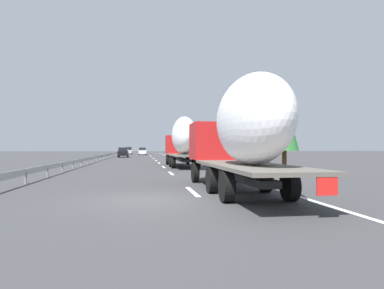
{
  "coord_description": "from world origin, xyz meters",
  "views": [
    {
      "loc": [
        -12.2,
        0.3,
        1.81
      ],
      "look_at": [
        17.8,
        -4.1,
        2.08
      ],
      "focal_mm": 32.65,
      "sensor_mm": 36.0,
      "label": 1
    }
  ],
  "objects_px": {
    "road_sign": "(191,146)",
    "car_silver_hatch": "(129,151)",
    "car_white_van": "(142,151)",
    "truck_trailing": "(241,131)",
    "car_black_suv": "(123,152)",
    "truck_lead": "(183,140)"
  },
  "relations": [
    {
      "from": "road_sign",
      "to": "car_silver_hatch",
      "type": "bearing_deg",
      "value": 11.77
    },
    {
      "from": "car_silver_hatch",
      "to": "car_white_van",
      "type": "relative_size",
      "value": 0.98
    },
    {
      "from": "truck_trailing",
      "to": "car_silver_hatch",
      "type": "relative_size",
      "value": 2.69
    },
    {
      "from": "road_sign",
      "to": "car_black_suv",
      "type": "bearing_deg",
      "value": 29.71
    },
    {
      "from": "truck_lead",
      "to": "car_silver_hatch",
      "type": "height_order",
      "value": "truck_lead"
    },
    {
      "from": "car_silver_hatch",
      "to": "car_white_van",
      "type": "bearing_deg",
      "value": -161.44
    },
    {
      "from": "car_black_suv",
      "to": "car_white_van",
      "type": "xyz_separation_m",
      "value": [
        20.59,
        -3.63,
        -0.0
      ]
    },
    {
      "from": "truck_lead",
      "to": "car_silver_hatch",
      "type": "relative_size",
      "value": 2.68
    },
    {
      "from": "truck_lead",
      "to": "car_black_suv",
      "type": "relative_size",
      "value": 2.7
    },
    {
      "from": "road_sign",
      "to": "truck_lead",
      "type": "bearing_deg",
      "value": 168.7
    },
    {
      "from": "truck_lead",
      "to": "car_silver_hatch",
      "type": "distance_m",
      "value": 65.53
    },
    {
      "from": "car_black_suv",
      "to": "truck_lead",
      "type": "bearing_deg",
      "value": -167.92
    },
    {
      "from": "car_white_van",
      "to": "truck_trailing",
      "type": "bearing_deg",
      "value": -177.24
    },
    {
      "from": "car_black_suv",
      "to": "road_sign",
      "type": "xyz_separation_m",
      "value": [
        -18.0,
        -10.27,
        1.11
      ]
    },
    {
      "from": "car_silver_hatch",
      "to": "road_sign",
      "type": "distance_m",
      "value": 50.68
    },
    {
      "from": "car_white_van",
      "to": "road_sign",
      "type": "relative_size",
      "value": 1.58
    },
    {
      "from": "truck_trailing",
      "to": "car_silver_hatch",
      "type": "xyz_separation_m",
      "value": [
        84.57,
        7.24,
        -1.47
      ]
    },
    {
      "from": "car_white_van",
      "to": "road_sign",
      "type": "distance_m",
      "value": 39.18
    },
    {
      "from": "car_white_van",
      "to": "car_silver_hatch",
      "type": "bearing_deg",
      "value": 18.56
    },
    {
      "from": "truck_lead",
      "to": "car_black_suv",
      "type": "distance_m",
      "value": 34.31
    },
    {
      "from": "car_black_suv",
      "to": "road_sign",
      "type": "distance_m",
      "value": 20.76
    },
    {
      "from": "car_black_suv",
      "to": "car_white_van",
      "type": "relative_size",
      "value": 0.97
    }
  ]
}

